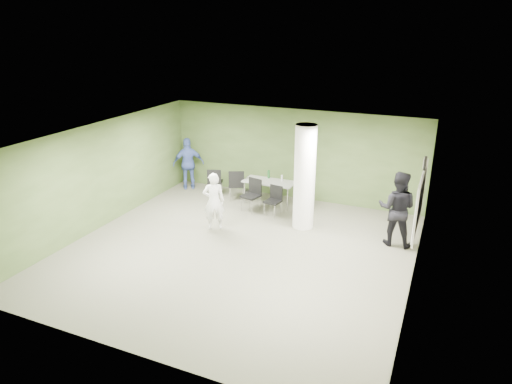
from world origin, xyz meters
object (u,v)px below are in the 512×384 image
at_px(chair_back_left, 215,180).
at_px(woman_white, 214,201).
at_px(folding_table, 269,183).
at_px(man_black, 397,209).
at_px(man_blue, 189,164).

relative_size(chair_back_left, woman_white, 0.58).
distance_m(folding_table, chair_back_left, 1.84).
xyz_separation_m(folding_table, chair_back_left, (-1.83, -0.06, -0.15)).
height_order(chair_back_left, man_black, man_black).
bearing_deg(man_blue, man_black, 133.36).
distance_m(man_black, man_blue, 6.96).
bearing_deg(chair_back_left, man_blue, -34.53).
distance_m(chair_back_left, man_blue, 1.20).
xyz_separation_m(man_black, man_blue, (-6.80, 1.50, -0.09)).
bearing_deg(chair_back_left, woman_white, 97.69).
xyz_separation_m(woman_white, man_black, (4.52, 0.98, 0.16)).
bearing_deg(folding_table, woman_white, -105.54).
relative_size(folding_table, chair_back_left, 1.71).
bearing_deg(man_black, chair_back_left, -11.09).
relative_size(folding_table, man_blue, 0.91).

